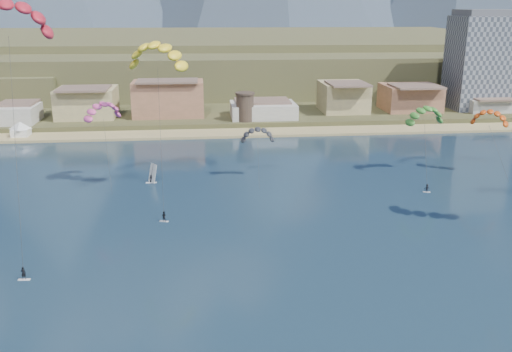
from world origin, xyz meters
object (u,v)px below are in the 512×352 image
at_px(watchtower, 245,107).
at_px(kitesurfer_green, 426,113).
at_px(windsurfer, 152,177).
at_px(kitesurfer_red, 6,13).
at_px(kitesurfer_yellow, 157,52).
at_px(apartment_tower, 482,60).

xyz_separation_m(watchtower, kitesurfer_green, (34.50, -51.68, 7.15)).
bearing_deg(windsurfer, kitesurfer_red, -122.42).
relative_size(kitesurfer_green, windsurfer, 4.46).
xyz_separation_m(kitesurfer_yellow, kitesurfer_green, (55.47, 8.49, -13.96)).
height_order(kitesurfer_yellow, kitesurfer_green, kitesurfer_yellow).
bearing_deg(apartment_tower, watchtower, -170.07).
height_order(watchtower, kitesurfer_green, kitesurfer_green).
height_order(apartment_tower, kitesurfer_red, kitesurfer_red).
bearing_deg(kitesurfer_red, watchtower, 62.71).
relative_size(kitesurfer_red, kitesurfer_yellow, 1.23).
relative_size(apartment_tower, windsurfer, 7.91).
xyz_separation_m(apartment_tower, kitesurfer_green, (-45.50, -65.68, -4.30)).
xyz_separation_m(apartment_tower, kitesurfer_yellow, (-100.97, -74.17, 9.66)).
bearing_deg(kitesurfer_green, kitesurfer_red, -160.07).
relative_size(watchtower, kitesurfer_yellow, 0.27).
relative_size(kitesurfer_red, windsurfer, 9.56).
height_order(apartment_tower, windsurfer, apartment_tower).
distance_m(apartment_tower, kitesurfer_yellow, 125.66).
bearing_deg(windsurfer, kitesurfer_green, 0.73).
xyz_separation_m(apartment_tower, watchtower, (-80.00, -14.00, -11.45)).
bearing_deg(apartment_tower, kitesurfer_red, -142.40).
relative_size(apartment_tower, watchtower, 3.72).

